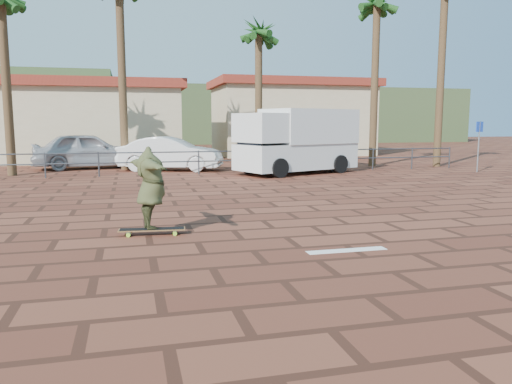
% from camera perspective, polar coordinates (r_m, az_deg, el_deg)
% --- Properties ---
extents(ground, '(120.00, 120.00, 0.00)m').
position_cam_1_polar(ground, '(9.44, 3.41, -5.18)').
color(ground, brown).
rests_on(ground, ground).
extents(paint_stripe, '(1.40, 0.22, 0.01)m').
position_cam_1_polar(paint_stripe, '(8.60, 10.33, -6.58)').
color(paint_stripe, white).
rests_on(paint_stripe, ground).
extents(guardrail, '(24.06, 0.06, 1.00)m').
position_cam_1_polar(guardrail, '(21.00, -6.57, 3.86)').
color(guardrail, '#47494F').
rests_on(guardrail, ground).
extents(palm_far_left, '(2.40, 2.40, 8.25)m').
position_cam_1_polar(palm_far_left, '(23.23, -27.14, 18.71)').
color(palm_far_left, brown).
rests_on(palm_far_left, ground).
extents(palm_center, '(2.40, 2.40, 7.75)m').
position_cam_1_polar(palm_center, '(25.42, 0.31, 17.45)').
color(palm_center, brown).
rests_on(palm_center, ground).
extents(palm_right, '(2.40, 2.40, 9.05)m').
position_cam_1_polar(palm_right, '(26.21, 13.66, 19.66)').
color(palm_right, brown).
rests_on(palm_right, ground).
extents(building_west, '(12.60, 7.60, 4.50)m').
position_cam_1_polar(building_west, '(30.93, -20.39, 7.66)').
color(building_west, beige).
rests_on(building_west, ground).
extents(building_east, '(10.60, 6.60, 5.00)m').
position_cam_1_polar(building_east, '(34.50, 4.03, 8.53)').
color(building_east, beige).
rests_on(building_east, ground).
extents(hill_front, '(70.00, 18.00, 6.00)m').
position_cam_1_polar(hill_front, '(58.84, -11.66, 8.56)').
color(hill_front, '#384C28').
rests_on(hill_front, ground).
extents(longboard, '(1.28, 0.40, 0.12)m').
position_cam_1_polar(longboard, '(9.80, -11.80, -4.25)').
color(longboard, olive).
rests_on(longboard, ground).
extents(skateboarder, '(1.00, 2.01, 1.58)m').
position_cam_1_polar(skateboarder, '(9.66, -11.93, 0.46)').
color(skateboarder, '#3F4424').
rests_on(skateboarder, longboard).
extents(campervan, '(5.68, 3.95, 2.72)m').
position_cam_1_polar(campervan, '(21.46, 4.77, 5.98)').
color(campervan, silver).
rests_on(campervan, ground).
extents(car_silver, '(5.27, 2.84, 1.70)m').
position_cam_1_polar(car_silver, '(24.87, -18.65, 4.51)').
color(car_silver, '#A5A7AC').
rests_on(car_silver, ground).
extents(car_white, '(4.89, 2.99, 1.52)m').
position_cam_1_polar(car_white, '(22.91, -9.75, 4.33)').
color(car_white, silver).
rests_on(car_white, ground).
extents(street_sign, '(0.44, 0.17, 2.20)m').
position_cam_1_polar(street_sign, '(23.91, 24.13, 5.77)').
color(street_sign, gray).
rests_on(street_sign, ground).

